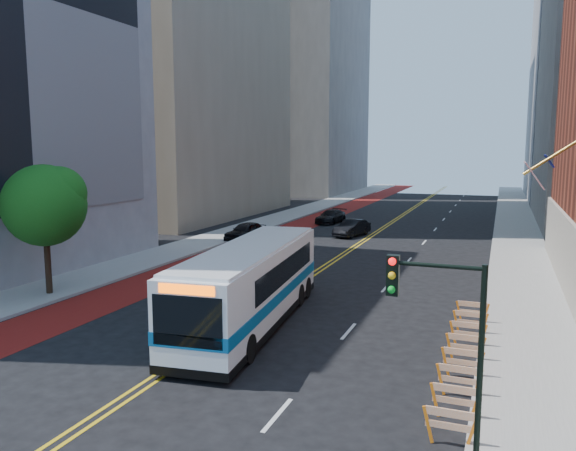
# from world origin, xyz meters

# --- Properties ---
(ground) EXTENTS (160.00, 160.00, 0.00)m
(ground) POSITION_xyz_m (0.00, 0.00, 0.00)
(ground) COLOR black
(ground) RESTS_ON ground
(sidewalk_left) EXTENTS (4.00, 140.00, 0.15)m
(sidewalk_left) POSITION_xyz_m (-12.00, 30.00, 0.07)
(sidewalk_left) COLOR gray
(sidewalk_left) RESTS_ON ground
(sidewalk_right) EXTENTS (4.00, 140.00, 0.15)m
(sidewalk_right) POSITION_xyz_m (12.00, 30.00, 0.07)
(sidewalk_right) COLOR gray
(sidewalk_right) RESTS_ON ground
(bus_lane_paint) EXTENTS (3.60, 140.00, 0.01)m
(bus_lane_paint) POSITION_xyz_m (-8.10, 30.00, 0.00)
(bus_lane_paint) COLOR maroon
(bus_lane_paint) RESTS_ON ground
(center_line_inner) EXTENTS (0.14, 140.00, 0.01)m
(center_line_inner) POSITION_xyz_m (-0.18, 30.00, 0.00)
(center_line_inner) COLOR gold
(center_line_inner) RESTS_ON ground
(center_line_outer) EXTENTS (0.14, 140.00, 0.01)m
(center_line_outer) POSITION_xyz_m (0.18, 30.00, 0.00)
(center_line_outer) COLOR gold
(center_line_outer) RESTS_ON ground
(lane_dashes) EXTENTS (0.14, 98.20, 0.01)m
(lane_dashes) POSITION_xyz_m (4.80, 38.00, 0.01)
(lane_dashes) COLOR silver
(lane_dashes) RESTS_ON ground
(midrise_left_far) EXTENTS (20.00, 26.00, 65.00)m
(midrise_left_far) POSITION_xyz_m (-24.00, 78.00, 32.50)
(midrise_left_far) COLOR slate
(midrise_left_far) RESTS_ON ground
(construction_barriers) EXTENTS (1.42, 10.91, 1.00)m
(construction_barriers) POSITION_xyz_m (9.60, 3.42, 0.68)
(construction_barriers) COLOR orange
(construction_barriers) RESTS_ON ground
(street_tree) EXTENTS (4.20, 4.20, 6.70)m
(street_tree) POSITION_xyz_m (-11.24, 6.04, 4.91)
(street_tree) COLOR black
(street_tree) RESTS_ON sidewalk_left
(traffic_signal) EXTENTS (2.21, 0.34, 5.07)m
(traffic_signal) POSITION_xyz_m (9.41, -3.51, 3.72)
(traffic_signal) COLOR black
(traffic_signal) RESTS_ON sidewalk_right
(transit_bus) EXTENTS (4.15, 13.03, 3.52)m
(transit_bus) POSITION_xyz_m (0.62, 5.37, 1.84)
(transit_bus) COLOR white
(transit_bus) RESTS_ON ground
(car_a) EXTENTS (2.54, 4.74, 1.53)m
(car_a) POSITION_xyz_m (-9.30, 25.81, 0.77)
(car_a) COLOR black
(car_a) RESTS_ON ground
(car_b) EXTENTS (2.54, 4.63, 1.45)m
(car_b) POSITION_xyz_m (-1.57, 31.14, 0.72)
(car_b) COLOR black
(car_b) RESTS_ON ground
(car_c) EXTENTS (2.48, 4.87, 1.35)m
(car_c) POSITION_xyz_m (-5.75, 38.68, 0.68)
(car_c) COLOR black
(car_c) RESTS_ON ground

